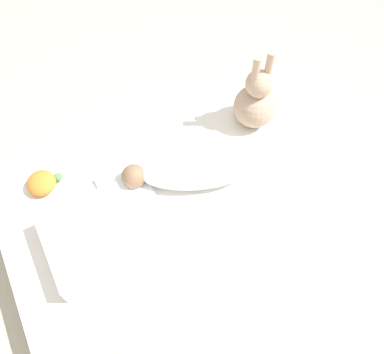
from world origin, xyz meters
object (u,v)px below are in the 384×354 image
at_px(swaddled_baby, 187,173).
at_px(bunny_plush, 256,102).
at_px(turtle_plush, 42,183).
at_px(pillow, 94,239).

bearing_deg(swaddled_baby, bunny_plush, -136.08).
xyz_separation_m(swaddled_baby, turtle_plush, (-0.55, 0.27, -0.02)).
xyz_separation_m(swaddled_baby, bunny_plush, (0.44, 0.15, 0.07)).
bearing_deg(turtle_plush, swaddled_baby, -25.67).
bearing_deg(bunny_plush, swaddled_baby, -161.20).
relative_size(bunny_plush, turtle_plush, 2.63).
bearing_deg(bunny_plush, pillow, -165.03).
height_order(swaddled_baby, bunny_plush, bunny_plush).
relative_size(swaddled_baby, turtle_plush, 3.52).
relative_size(swaddled_baby, pillow, 1.54).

